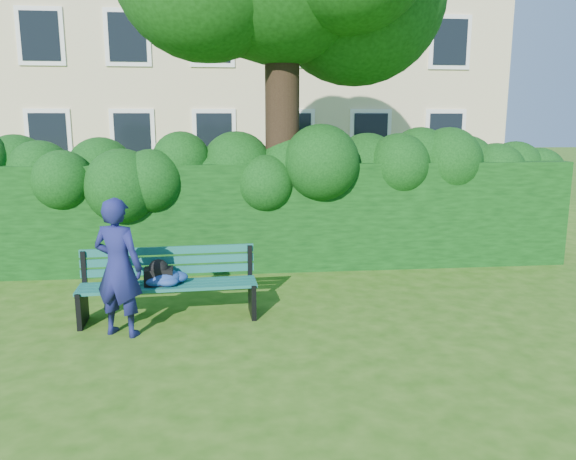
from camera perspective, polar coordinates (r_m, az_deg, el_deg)
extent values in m
plane|color=#275510|center=(7.73, 0.49, -7.79)|extent=(80.00, 80.00, 0.00)
cube|color=beige|center=(21.56, -4.16, 20.54)|extent=(16.00, 8.00, 12.00)
cube|color=white|center=(17.99, -23.14, 8.72)|extent=(1.30, 0.08, 1.60)
cube|color=black|center=(17.95, -23.18, 8.71)|extent=(1.05, 0.04, 1.35)
cube|color=white|center=(17.46, -15.49, 9.16)|extent=(1.30, 0.08, 1.60)
cube|color=black|center=(17.42, -15.51, 9.15)|extent=(1.05, 0.04, 1.35)
cube|color=white|center=(17.25, -7.49, 9.45)|extent=(1.30, 0.08, 1.60)
cube|color=black|center=(17.21, -7.49, 9.44)|extent=(1.05, 0.04, 1.35)
cube|color=white|center=(17.37, 0.56, 9.55)|extent=(1.30, 0.08, 1.60)
cube|color=black|center=(17.33, 0.58, 9.55)|extent=(1.05, 0.04, 1.35)
cube|color=white|center=(17.81, 8.36, 9.48)|extent=(1.30, 0.08, 1.60)
cube|color=black|center=(17.77, 8.39, 9.47)|extent=(1.05, 0.04, 1.35)
cube|color=white|center=(18.56, 15.64, 9.26)|extent=(1.30, 0.08, 1.60)
cube|color=black|center=(18.52, 15.69, 9.25)|extent=(1.05, 0.04, 1.35)
cube|color=white|center=(18.13, -23.85, 17.57)|extent=(1.30, 0.08, 1.60)
cube|color=black|center=(18.09, -23.89, 17.59)|extent=(1.05, 0.04, 1.35)
cube|color=white|center=(17.60, -15.99, 18.30)|extent=(1.30, 0.08, 1.60)
cube|color=black|center=(17.56, -16.01, 18.31)|extent=(1.05, 0.04, 1.35)
cube|color=white|center=(17.39, -7.74, 18.71)|extent=(1.30, 0.08, 1.60)
cube|color=black|center=(17.35, -7.74, 18.72)|extent=(1.05, 0.04, 1.35)
cube|color=white|center=(17.51, 0.58, 18.75)|extent=(1.30, 0.08, 1.60)
cube|color=black|center=(17.47, 0.60, 18.77)|extent=(1.05, 0.04, 1.35)
cube|color=white|center=(17.95, 8.62, 18.45)|extent=(1.30, 0.08, 1.60)
cube|color=black|center=(17.91, 8.66, 18.46)|extent=(1.05, 0.04, 1.35)
cube|color=white|center=(18.69, 16.12, 17.85)|extent=(1.30, 0.08, 1.60)
cube|color=black|center=(18.65, 16.17, 17.87)|extent=(1.05, 0.04, 1.35)
cube|color=black|center=(9.63, -1.04, 1.56)|extent=(10.00, 1.00, 1.80)
cylinder|color=black|center=(9.51, -0.59, 11.06)|extent=(0.57, 0.57, 4.98)
cube|color=#0F4B46|center=(7.12, -12.11, -5.95)|extent=(2.22, 0.22, 0.04)
cube|color=#0F4B46|center=(7.23, -12.07, -5.67)|extent=(2.22, 0.22, 0.04)
cube|color=#0F4B46|center=(7.35, -12.03, -5.40)|extent=(2.22, 0.22, 0.04)
cube|color=#0F4B46|center=(7.46, -11.99, -5.13)|extent=(2.22, 0.22, 0.04)
cube|color=#0F4B46|center=(7.50, -12.00, -4.01)|extent=(2.22, 0.16, 0.10)
cube|color=#0F4B46|center=(7.48, -12.04, -3.03)|extent=(2.22, 0.16, 0.10)
cube|color=#0F4B46|center=(7.46, -12.08, -2.04)|extent=(2.22, 0.16, 0.10)
cube|color=black|center=(7.49, -20.16, -7.38)|extent=(0.09, 0.50, 0.44)
cube|color=black|center=(7.61, -20.03, -3.69)|extent=(0.06, 0.06, 0.45)
cube|color=black|center=(7.38, -20.35, -5.88)|extent=(0.08, 0.42, 0.05)
cube|color=black|center=(7.38, -3.66, -6.96)|extent=(0.09, 0.50, 0.44)
cube|color=black|center=(7.51, -3.91, -3.22)|extent=(0.06, 0.06, 0.45)
cube|color=black|center=(7.27, -3.65, -5.43)|extent=(0.08, 0.42, 0.05)
cube|color=white|center=(7.27, -15.60, -5.50)|extent=(0.19, 0.14, 0.02)
cube|color=black|center=(7.26, -12.99, -4.61)|extent=(0.36, 0.26, 0.21)
imported|color=#171A52|center=(6.83, -16.86, -3.66)|extent=(0.71, 0.59, 1.65)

